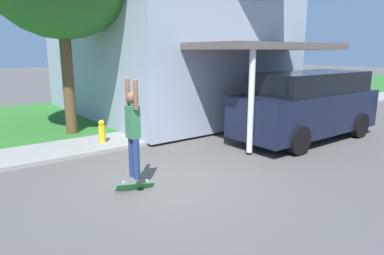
{
  "coord_description": "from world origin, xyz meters",
  "views": [
    {
      "loc": [
        5.92,
        -3.77,
        2.73
      ],
      "look_at": [
        -0.05,
        0.74,
        1.06
      ],
      "focal_mm": 32.0,
      "sensor_mm": 36.0,
      "label": 1
    }
  ],
  "objects_px": {
    "suv_parked": "(307,105)",
    "skateboard": "(135,186)",
    "fire_hydrant": "(102,131)",
    "skateboarder": "(133,128)"
  },
  "relations": [
    {
      "from": "suv_parked",
      "to": "skateboard",
      "type": "distance_m",
      "value": 6.38
    },
    {
      "from": "suv_parked",
      "to": "fire_hydrant",
      "type": "height_order",
      "value": "suv_parked"
    },
    {
      "from": "skateboarder",
      "to": "fire_hydrant",
      "type": "bearing_deg",
      "value": 166.73
    },
    {
      "from": "skateboarder",
      "to": "skateboard",
      "type": "distance_m",
      "value": 1.23
    },
    {
      "from": "skateboard",
      "to": "fire_hydrant",
      "type": "bearing_deg",
      "value": 167.18
    },
    {
      "from": "suv_parked",
      "to": "fire_hydrant",
      "type": "bearing_deg",
      "value": -119.95
    },
    {
      "from": "skateboard",
      "to": "fire_hydrant",
      "type": "xyz_separation_m",
      "value": [
        -3.59,
        0.82,
        0.34
      ]
    },
    {
      "from": "skateboarder",
      "to": "fire_hydrant",
      "type": "height_order",
      "value": "skateboarder"
    },
    {
      "from": "suv_parked",
      "to": "skateboard",
      "type": "bearing_deg",
      "value": -85.97
    },
    {
      "from": "skateboard",
      "to": "fire_hydrant",
      "type": "relative_size",
      "value": 1.13
    }
  ]
}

